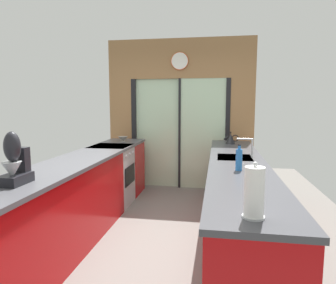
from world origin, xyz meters
name	(u,v)px	position (x,y,z in m)	size (l,w,h in m)	color
ground_plane	(162,225)	(0.00, 0.60, -0.01)	(5.04, 7.60, 0.02)	slate
back_wall_unit	(180,105)	(0.00, 2.40, 1.53)	(2.64, 0.12, 2.70)	olive
left_counter_run	(78,197)	(-0.91, 0.13, 0.47)	(0.62, 3.80, 0.92)	#AD0C0F
right_counter_run	(236,201)	(0.91, 0.30, 0.46)	(0.62, 3.80, 0.92)	#AD0C0F
sink_faucet	(249,144)	(1.05, 0.55, 1.08)	(0.19, 0.02, 0.23)	#B7BABC
oven_range	(112,176)	(-0.91, 1.25, 0.46)	(0.60, 0.60, 0.92)	#B7BABC
mixing_bowl	(123,139)	(-0.89, 1.79, 0.96)	(0.17, 0.17, 0.08)	gray
stand_mixer	(14,164)	(-0.89, -0.96, 1.08)	(0.17, 0.27, 0.42)	black
kettle	(231,138)	(0.89, 1.77, 1.00)	(0.24, 0.16, 0.19)	black
soap_bottle	(239,159)	(0.89, -0.18, 1.03)	(0.06, 0.06, 0.25)	#286BB7
paper_towel_roll	(254,193)	(0.89, -1.39, 1.06)	(0.13, 0.13, 0.32)	#B7BABC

